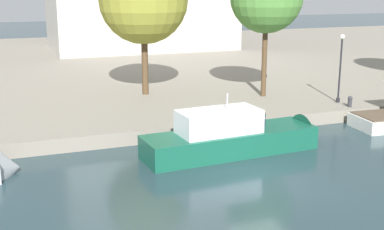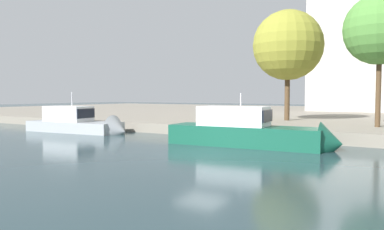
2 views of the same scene
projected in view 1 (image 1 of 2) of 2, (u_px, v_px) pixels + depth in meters
ground_plane at (263, 184)px, 23.55m from camera, size 220.00×220.00×0.00m
dock_promenade at (107, 64)px, 55.39m from camera, size 120.00×55.00×0.82m
motor_yacht_1 at (239, 139)px, 27.88m from camera, size 10.71×3.21×4.09m
mooring_bollard_0 at (350, 101)px, 34.61m from camera, size 0.31×0.31×0.75m
lamp_post at (340, 66)px, 35.42m from camera, size 0.33×0.33×4.70m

